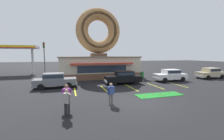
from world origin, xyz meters
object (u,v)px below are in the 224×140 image
at_px(car_grey, 55,80).
at_px(pedestrian_hooded_kid, 111,93).
at_px(golf_ball, 156,95).
at_px(trash_bin, 142,75).
at_px(putting_flag_pin, 178,89).
at_px(pedestrian_blue_sweater_man, 67,96).
at_px(traffic_light_pole, 44,54).
at_px(car_black, 123,77).
at_px(car_white, 170,75).
at_px(car_champagne, 210,73).
at_px(pedestrian_leather_jacket_man, 67,101).

distance_m(car_grey, pedestrian_hooded_kid, 8.35).
bearing_deg(golf_ball, trash_bin, 68.86).
bearing_deg(trash_bin, putting_flag_pin, -98.61).
relative_size(pedestrian_blue_sweater_man, pedestrian_hooded_kid, 1.08).
relative_size(golf_ball, traffic_light_pole, 0.01).
relative_size(pedestrian_hooded_kid, traffic_light_pole, 0.27).
height_order(car_black, trash_bin, car_black).
distance_m(pedestrian_hooded_kid, traffic_light_pole, 19.43).
height_order(putting_flag_pin, trash_bin, trash_bin).
bearing_deg(car_white, trash_bin, 122.36).
height_order(car_champagne, pedestrian_leather_jacket_man, pedestrian_leather_jacket_man).
distance_m(car_white, pedestrian_leather_jacket_man, 16.11).
bearing_deg(pedestrian_leather_jacket_man, car_grey, 98.71).
height_order(car_white, pedestrian_blue_sweater_man, pedestrian_blue_sweater_man).
xyz_separation_m(car_grey, pedestrian_leather_jacket_man, (1.30, -8.47, 0.02)).
bearing_deg(golf_ball, traffic_light_pole, 123.57).
bearing_deg(putting_flag_pin, car_grey, 151.71).
bearing_deg(traffic_light_pole, trash_bin, -24.94).
bearing_deg(car_black, traffic_light_pole, 133.84).
relative_size(putting_flag_pin, car_grey, 0.12).
distance_m(golf_ball, pedestrian_blue_sweater_man, 7.64).
distance_m(putting_flag_pin, car_grey, 12.58).
xyz_separation_m(putting_flag_pin, trash_bin, (1.49, 9.82, 0.06)).
xyz_separation_m(golf_ball, car_black, (-0.77, 6.02, 0.82)).
xyz_separation_m(golf_ball, traffic_light_pole, (-11.19, 16.87, 3.66)).
bearing_deg(golf_ball, pedestrian_blue_sweater_man, -169.02).
relative_size(car_black, traffic_light_pole, 0.80).
bearing_deg(golf_ball, car_champagne, 25.39).
distance_m(golf_ball, car_grey, 10.65).
xyz_separation_m(pedestrian_blue_sweater_man, pedestrian_leather_jacket_man, (0.01, -0.99, -0.05)).
distance_m(car_white, traffic_light_pole, 20.60).
xyz_separation_m(pedestrian_leather_jacket_man, trash_bin, (11.26, 12.32, -0.40)).
relative_size(car_grey, car_white, 0.99).
height_order(golf_ball, putting_flag_pin, putting_flag_pin).
xyz_separation_m(putting_flag_pin, car_white, (3.84, 6.10, 0.43)).
bearing_deg(car_grey, traffic_light_pole, 102.78).
height_order(putting_flag_pin, pedestrian_blue_sweater_man, pedestrian_blue_sweater_man).
height_order(putting_flag_pin, car_champagne, car_champagne).
height_order(golf_ball, pedestrian_hooded_kid, pedestrian_hooded_kid).
distance_m(pedestrian_blue_sweater_man, traffic_light_pole, 18.90).
distance_m(golf_ball, pedestrian_leather_jacket_man, 7.87).
relative_size(pedestrian_hooded_kid, pedestrian_leather_jacket_man, 0.97).
height_order(pedestrian_hooded_kid, traffic_light_pole, traffic_light_pole).
bearing_deg(trash_bin, pedestrian_blue_sweater_man, -134.85).
distance_m(golf_ball, putting_flag_pin, 2.37).
bearing_deg(traffic_light_pole, pedestrian_hooded_kid, -69.42).
xyz_separation_m(car_champagne, pedestrian_blue_sweater_man, (-21.15, -7.95, 0.08)).
bearing_deg(traffic_light_pole, car_grey, -77.22).
xyz_separation_m(trash_bin, traffic_light_pole, (-15.02, 6.98, 3.21)).
height_order(car_grey, trash_bin, car_grey).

